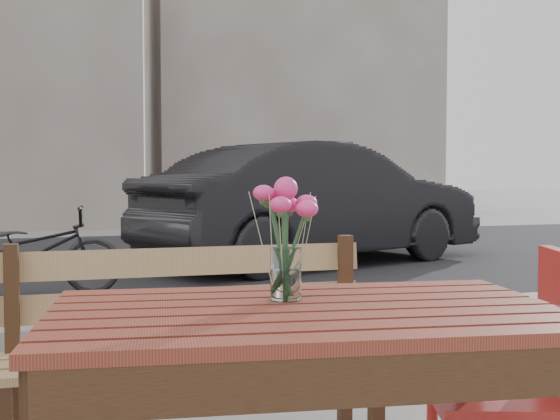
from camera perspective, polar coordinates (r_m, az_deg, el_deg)
name	(u,v)px	position (r m, az deg, el deg)	size (l,w,h in m)	color
street	(132,286)	(6.98, -11.97, -6.04)	(30.00, 8.12, 0.12)	black
backdrop_buildings	(95,61)	(16.40, -14.80, 11.62)	(15.50, 4.00, 8.00)	slate
main_table	(306,358)	(1.80, 2.16, -11.95)	(1.36, 0.92, 0.78)	maroon
main_bench	(193,327)	(2.72, -7.12, -9.41)	(1.43, 0.46, 0.88)	#A37B54
red_chair	(530,373)	(2.32, 19.62, -12.40)	(0.55, 0.55, 0.88)	red
main_vase	(286,224)	(1.85, 0.47, -1.12)	(0.18, 0.18, 0.32)	white
parked_car	(316,204)	(8.68, 2.91, 0.48)	(1.56, 4.48, 1.48)	black
bicycle	(34,251)	(6.77, -19.38, -3.19)	(0.54, 1.56, 0.82)	black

